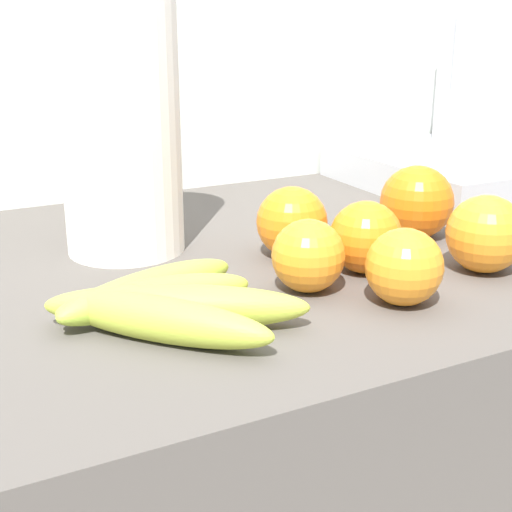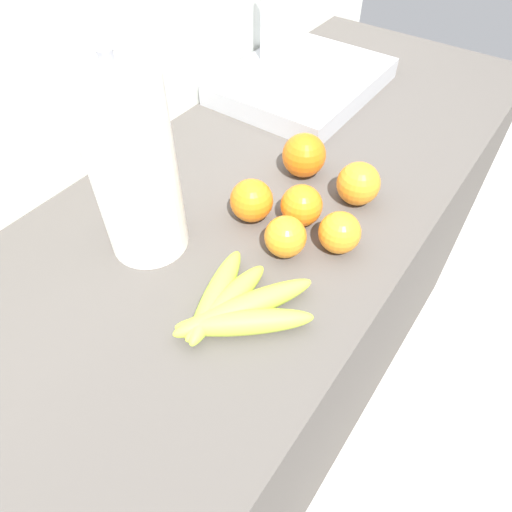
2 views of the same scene
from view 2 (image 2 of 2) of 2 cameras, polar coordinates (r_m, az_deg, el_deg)
name	(u,v)px [view 2 (image 2 of 2)]	position (r m, az deg, el deg)	size (l,w,h in m)	color
ground_plane	(263,398)	(1.64, 0.85, -17.31)	(6.00, 6.00, 0.00)	beige
counter	(265,321)	(1.23, 1.09, -8.12)	(1.63, 0.61, 0.93)	#514C47
wall_back	(163,221)	(1.25, -11.54, 4.25)	(2.03, 0.06, 1.30)	silver
banana_bunch	(234,307)	(0.66, -2.71, -6.38)	(0.21, 0.19, 0.04)	#B4C73F
orange_right	(340,233)	(0.75, 10.41, 2.90)	(0.07, 0.07, 0.07)	orange
orange_back_left	(304,155)	(0.89, 6.02, 12.41)	(0.08, 0.08, 0.08)	orange
orange_front	(301,206)	(0.79, 5.71, 6.30)	(0.07, 0.07, 0.07)	orange
orange_center	(358,184)	(0.84, 12.68, 8.82)	(0.08, 0.08, 0.08)	orange
orange_far_right	(252,201)	(0.79, -0.56, 6.95)	(0.08, 0.08, 0.08)	orange
orange_back_right	(285,237)	(0.73, 3.69, 2.41)	(0.07, 0.07, 0.07)	orange
paper_towel_roll	(134,171)	(0.70, -15.01, 10.20)	(0.13, 0.13, 0.32)	white
sink_basin	(302,80)	(1.18, 5.71, 21.06)	(0.40, 0.32, 0.24)	#B7BABF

